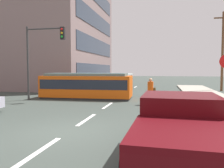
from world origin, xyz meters
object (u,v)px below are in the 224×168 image
object	(u,v)px
pickup_truck_parked	(181,127)
traffic_light_mast	(42,49)
streetcar_tram	(87,85)
city_bus	(117,81)
parked_sedan_mid	(72,86)
utility_pole_mid	(223,50)
pedestrian_crossing	(151,90)

from	to	relation	value
pickup_truck_parked	traffic_light_mast	bearing A→B (deg)	134.21
streetcar_tram	pickup_truck_parked	world-z (taller)	streetcar_tram
city_bus	parked_sedan_mid	world-z (taller)	city_bus
pickup_truck_parked	streetcar_tram	bearing A→B (deg)	119.06
traffic_light_mast	utility_pole_mid	size ratio (longest dim) A/B	0.66
traffic_light_mast	city_bus	bearing A→B (deg)	69.26
city_bus	pickup_truck_parked	distance (m)	19.07
traffic_light_mast	utility_pole_mid	distance (m)	17.60
pedestrian_crossing	parked_sedan_mid	size ratio (longest dim) A/B	0.36
streetcar_tram	city_bus	size ratio (longest dim) A/B	1.15
pickup_truck_parked	parked_sedan_mid	size ratio (longest dim) A/B	1.10
pedestrian_crossing	traffic_light_mast	xyz separation A→B (m)	(-7.56, 0.19, 2.72)
traffic_light_mast	utility_pole_mid	xyz separation A→B (m)	(14.21, 10.37, 0.51)
city_bus	parked_sedan_mid	size ratio (longest dim) A/B	1.29
pickup_truck_parked	utility_pole_mid	world-z (taller)	utility_pole_mid
city_bus	traffic_light_mast	distance (m)	10.43
parked_sedan_mid	utility_pole_mid	distance (m)	15.51
streetcar_tram	city_bus	world-z (taller)	streetcar_tram
parked_sedan_mid	traffic_light_mast	xyz separation A→B (m)	(0.20, -5.88, 3.03)
traffic_light_mast	utility_pole_mid	world-z (taller)	utility_pole_mid
streetcar_tram	traffic_light_mast	bearing A→B (deg)	-144.13
streetcar_tram	parked_sedan_mid	world-z (taller)	streetcar_tram
traffic_light_mast	parked_sedan_mid	bearing A→B (deg)	91.93
parked_sedan_mid	traffic_light_mast	size ratio (longest dim) A/B	0.88
streetcar_tram	pickup_truck_parked	xyz separation A→B (m)	(6.03, -10.86, -0.20)
streetcar_tram	pedestrian_crossing	xyz separation A→B (m)	(4.90, -2.12, -0.05)
pickup_truck_parked	city_bus	bearing A→B (deg)	105.58
streetcar_tram	traffic_light_mast	size ratio (longest dim) A/B	1.31
city_bus	pedestrian_crossing	bearing A→B (deg)	-67.52
streetcar_tram	parked_sedan_mid	size ratio (longest dim) A/B	1.49
utility_pole_mid	pickup_truck_parked	bearing A→B (deg)	-105.96
pedestrian_crossing	parked_sedan_mid	distance (m)	9.86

